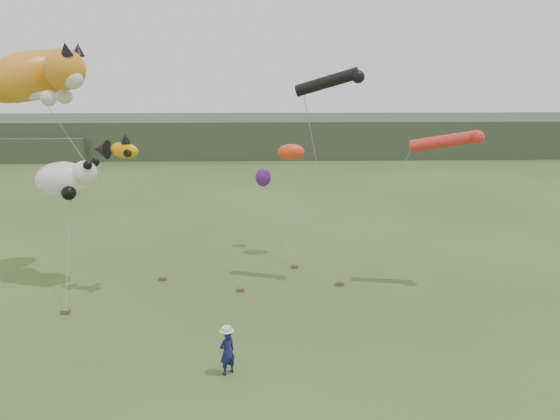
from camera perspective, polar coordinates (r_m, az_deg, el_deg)
The scene contains 9 objects.
ground at distance 19.55m, azimuth -4.00°, elevation -14.35°, with size 120.00×120.00×0.00m, color #385123.
headland at distance 62.34m, azimuth -5.29°, elevation 7.70°, with size 90.00×13.00×4.00m.
festival_attendant at distance 17.89m, azimuth -5.53°, elevation -14.54°, with size 0.56×0.37×1.53m, color #141A4E.
sandbag_anchors at distance 24.62m, azimuth -5.74°, elevation -7.80°, with size 11.58×5.05×0.16m.
cat_kite at distance 26.39m, azimuth -24.10°, elevation 12.71°, with size 6.14×4.66×3.02m.
fish_kite at distance 23.47m, azimuth -16.79°, elevation 6.09°, with size 2.10×1.38×1.04m.
tube_kites at distance 23.78m, azimuth 11.79°, elevation 9.99°, with size 7.86×2.08×3.57m.
panda_kite at distance 25.47m, azimuth -21.40°, elevation 3.03°, with size 2.78×1.80×1.73m.
misc_kites at distance 27.80m, azimuth 0.10°, elevation 5.14°, with size 2.49×1.82×2.41m.
Camera 1 is at (0.84, -17.07, 9.49)m, focal length 35.00 mm.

